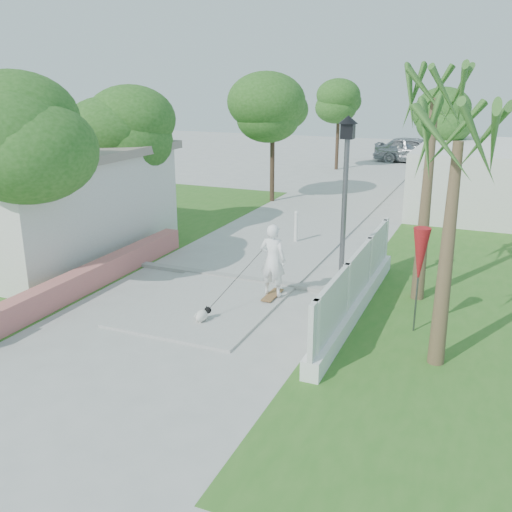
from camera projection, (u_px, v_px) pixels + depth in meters
The scene contains 21 objects.
ground at pixel (101, 385), 10.15m from camera, with size 90.00×90.00×0.00m, color #B7B7B2.
path_strip at pixel (359, 190), 27.71m from camera, with size 3.20×36.00×0.06m, color #B7B7B2.
curb at pixel (240, 278), 15.40m from camera, with size 6.50×0.25×0.10m, color #999993.
grass_left at pixel (81, 235), 19.78m from camera, with size 8.00×20.00×0.01m, color #326B22.
pink_wall at pixel (81, 281), 14.40m from camera, with size 0.45×8.20×0.80m.
house_left at pixel (8, 197), 17.91m from camera, with size 8.40×7.40×3.23m.
lattice_fence at pixel (356, 291), 13.11m from camera, with size 0.35×7.00×1.50m.
building_right at pixel (494, 178), 23.34m from camera, with size 6.00×8.00×2.60m, color silver.
street_lamp at pixel (344, 205), 13.17m from camera, with size 0.44×0.44×4.44m.
bollard at pixel (296, 226), 18.68m from camera, with size 0.14×0.14×1.09m.
patio_umbrella at pixel (420, 257), 11.81m from camera, with size 0.36×0.36×2.30m.
tree_left_near at pixel (11, 141), 13.29m from camera, with size 3.60×3.60×5.28m.
tree_left_mid at pixel (118, 133), 18.59m from camera, with size 3.20×3.20×4.85m.
tree_path_left at pixel (273, 112), 24.15m from camera, with size 3.40×3.40×5.23m.
tree_path_right at pixel (435, 118), 25.46m from camera, with size 3.00×3.00×4.79m.
tree_path_far at pixel (339, 103), 32.87m from camera, with size 3.20×3.20×5.17m.
palm_far at pixel (434, 112), 12.80m from camera, with size 1.80×1.80×5.30m.
palm_near at pixel (457, 156), 9.77m from camera, with size 1.80×1.80×4.70m.
skateboarder at pixel (247, 272), 13.48m from camera, with size 1.23×2.29×1.90m.
dog at pixel (203, 315), 12.65m from camera, with size 0.36×0.51×0.36m.
parked_car at pixel (414, 150), 36.17m from camera, with size 2.00×4.96×1.69m, color #9DA1A5.
Camera 1 is at (6.06, -7.20, 5.23)m, focal length 40.00 mm.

